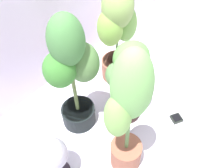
# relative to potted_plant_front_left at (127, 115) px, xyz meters

# --- Properties ---
(ground_plane) EXTENTS (8.00, 8.00, 0.00)m
(ground_plane) POSITION_rel_potted_plant_front_left_xyz_m (0.34, 0.14, -0.58)
(ground_plane) COLOR silver
(ground_plane) RESTS_ON ground
(potted_plant_front_left) EXTENTS (0.33, 0.29, 1.04)m
(potted_plant_front_left) POSITION_rel_potted_plant_front_left_xyz_m (0.00, 0.00, 0.00)
(potted_plant_front_left) COLOR brown
(potted_plant_front_left) RESTS_ON ground
(potted_plant_back_right) EXTENTS (0.40, 0.32, 0.89)m
(potted_plant_back_right) POSITION_rel_potted_plant_front_left_xyz_m (0.63, 0.57, -0.08)
(potted_plant_back_right) COLOR brown
(potted_plant_back_right) RESTS_ON ground
(potted_plant_back_left) EXTENTS (0.44, 0.32, 0.98)m
(potted_plant_back_left) POSITION_rel_potted_plant_front_left_xyz_m (0.07, 0.48, -0.03)
(potted_plant_back_left) COLOR black
(potted_plant_back_left) RESTS_ON ground
(potted_plant_center) EXTENTS (0.33, 0.26, 0.72)m
(potted_plant_center) POSITION_rel_potted_plant_front_left_xyz_m (0.33, 0.24, -0.18)
(potted_plant_center) COLOR #2F1C18
(potted_plant_center) RESTS_ON ground
(hygrometer_box) EXTENTS (0.11, 0.11, 0.03)m
(hygrometer_box) POSITION_rel_potted_plant_front_left_xyz_m (0.55, -0.11, -0.57)
(hygrometer_box) COLOR black
(hygrometer_box) RESTS_ON ground
(floor_fan) EXTENTS (0.26, 0.26, 0.39)m
(floor_fan) POSITION_rel_potted_plant_front_left_xyz_m (-0.35, 0.30, -0.32)
(floor_fan) COLOR #28202B
(floor_fan) RESTS_ON ground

